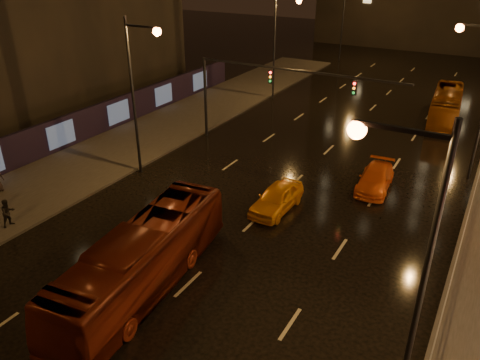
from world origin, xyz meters
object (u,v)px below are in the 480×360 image
object	(u,v)px
bus_curb	(446,106)
pedestrian_b	(8,213)
bus_red	(143,259)
taxi_near	(277,198)
taxi_far	(375,179)

from	to	relation	value
bus_curb	pedestrian_b	xyz separation A→B (m)	(-17.34, -30.31, -0.40)
bus_red	pedestrian_b	world-z (taller)	bus_red
bus_curb	taxi_near	world-z (taller)	bus_curb
pedestrian_b	bus_curb	bearing A→B (deg)	-26.56
bus_red	bus_curb	size ratio (longest dim) A/B	1.13
bus_red	taxi_near	world-z (taller)	bus_red
bus_curb	taxi_far	distance (m)	16.08
pedestrian_b	bus_red	bearing A→B (deg)	-88.15
bus_red	taxi_far	world-z (taller)	bus_red
taxi_near	pedestrian_b	xyz separation A→B (m)	(-11.50, -8.87, 0.19)
bus_curb	taxi_far	world-z (taller)	bus_curb
bus_curb	pedestrian_b	bearing A→B (deg)	-124.52
taxi_near	bus_red	bearing A→B (deg)	-100.84
bus_red	bus_curb	bearing A→B (deg)	68.98
bus_curb	taxi_near	bearing A→B (deg)	-109.98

